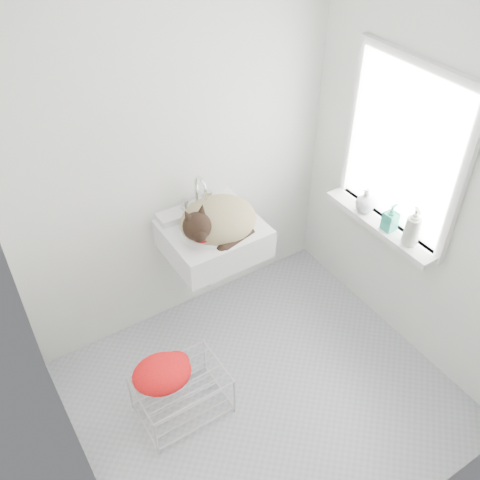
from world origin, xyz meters
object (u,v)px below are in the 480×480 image
cat (216,222)px  bottle_b (388,229)px  sink (213,226)px  wire_rack (182,395)px  bottle_c (364,211)px  bottle_a (408,244)px

cat → bottle_b: 1.08m
bottle_b → sink: bearing=145.9°
bottle_b → wire_rack: bearing=177.4°
cat → bottle_c: cat is taller
wire_rack → bottle_a: bearing=-9.2°
sink → cat: cat is taller
wire_rack → bottle_b: (1.48, -0.07, 0.70)m
wire_rack → cat: bearing=42.7°
sink → bottle_b: 1.10m
bottle_a → bottle_c: (0.00, 0.40, 0.00)m
cat → wire_rack: (-0.57, -0.53, -0.74)m
sink → bottle_a: bearing=-40.8°
sink → bottle_b: bearing=-34.1°
bottle_b → bottle_c: bearing=90.0°
cat → bottle_b: (0.90, -0.60, -0.04)m
bottle_a → bottle_b: bottle_a is taller
sink → bottle_b: (0.91, -0.62, 0.00)m
wire_rack → sink: bearing=44.2°
bottle_a → bottle_c: bearing=90.0°
wire_rack → bottle_b: 1.64m
bottle_c → sink: bearing=156.7°
wire_rack → bottle_c: (1.48, 0.16, 0.70)m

